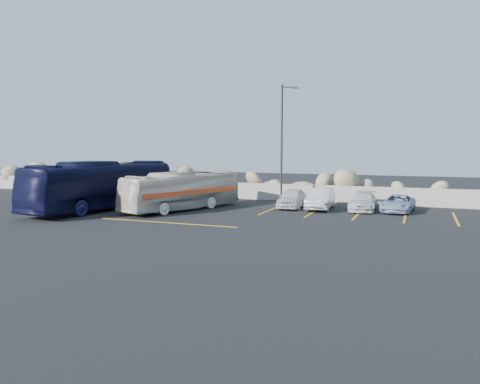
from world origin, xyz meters
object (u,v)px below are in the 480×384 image
(car_a, at_px, (292,198))
(car_b, at_px, (320,199))
(vintage_bus, at_px, (182,191))
(tour_coach, at_px, (102,185))
(car_c, at_px, (363,202))
(lamppost, at_px, (282,141))
(car_d, at_px, (398,203))

(car_a, xyz_separation_m, car_b, (1.83, -0.02, 0.03))
(vintage_bus, height_order, tour_coach, tour_coach)
(car_c, bearing_deg, lamppost, 169.69)
(car_d, bearing_deg, car_b, -168.23)
(tour_coach, distance_m, car_c, 16.24)
(car_c, bearing_deg, car_d, 1.42)
(tour_coach, bearing_deg, car_b, 28.27)
(car_a, bearing_deg, car_b, -3.02)
(lamppost, relative_size, tour_coach, 0.74)
(tour_coach, height_order, car_a, tour_coach)
(car_b, relative_size, car_c, 1.05)
(car_a, height_order, car_b, car_b)
(car_d, bearing_deg, car_a, -170.08)
(tour_coach, xyz_separation_m, car_a, (10.89, 5.01, -0.89))
(car_b, bearing_deg, car_c, 5.25)
(vintage_bus, distance_m, car_a, 7.02)
(lamppost, bearing_deg, vintage_bus, -137.75)
(car_c, bearing_deg, car_a, -176.65)
(car_a, bearing_deg, vintage_bus, -153.33)
(lamppost, bearing_deg, car_c, -8.95)
(car_a, distance_m, car_d, 6.44)
(car_a, relative_size, car_d, 0.99)
(car_b, xyz_separation_m, car_d, (4.60, 0.48, -0.14))
(vintage_bus, distance_m, car_c, 11.19)
(car_d, bearing_deg, tour_coach, -156.66)
(vintage_bus, distance_m, car_b, 8.65)
(lamppost, distance_m, car_a, 4.01)
(tour_coach, relative_size, car_a, 2.98)
(tour_coach, distance_m, car_d, 18.18)
(lamppost, bearing_deg, car_d, -5.80)
(lamppost, xyz_separation_m, tour_coach, (-9.86, -6.23, -2.78))
(lamppost, height_order, car_a, lamppost)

